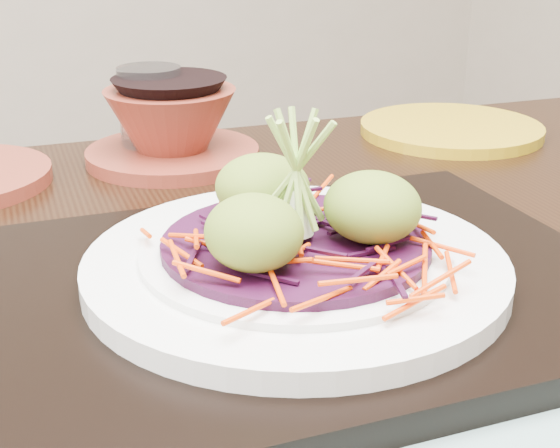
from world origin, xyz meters
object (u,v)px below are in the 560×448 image
serving_tray (295,289)px  white_plate (295,263)px  water_glass (151,112)px  yellow_plate (451,129)px  dining_table (282,355)px  terracotta_bowl_set (172,129)px

serving_tray → white_plate: bearing=99.4°
water_glass → yellow_plate: (0.33, -0.09, -0.04)m
serving_tray → water_glass: bearing=92.7°
white_plate → water_glass: water_glass is taller
dining_table → serving_tray: bearing=-104.3°
water_glass → yellow_plate: bearing=-15.4°
water_glass → yellow_plate: 0.34m
serving_tray → terracotta_bowl_set: bearing=90.3°
yellow_plate → white_plate: bearing=-143.6°
yellow_plate → dining_table: bearing=-149.9°
dining_table → terracotta_bowl_set: size_ratio=6.05×
dining_table → water_glass: size_ratio=12.86×
terracotta_bowl_set → yellow_plate: bearing=-11.3°
serving_tray → white_plate: size_ratio=1.54×
terracotta_bowl_set → yellow_plate: 0.33m
serving_tray → terracotta_bowl_set: 0.34m
serving_tray → yellow_plate: bearing=45.9°
white_plate → water_glass: bearing=83.2°
water_glass → yellow_plate: size_ratio=0.45×
terracotta_bowl_set → yellow_plate: terracotta_bowl_set is taller
terracotta_bowl_set → water_glass: bearing=111.3°
white_plate → dining_table: bearing=65.8°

